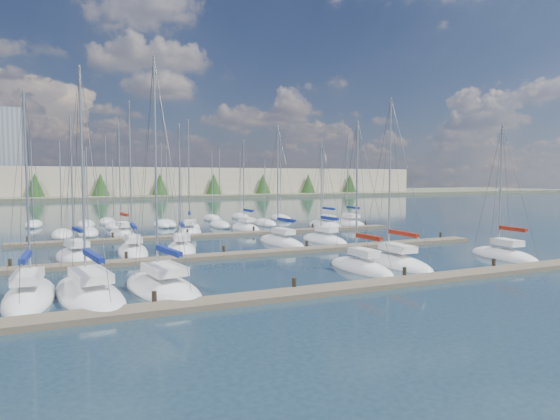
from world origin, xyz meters
name	(u,v)px	position (x,y,z in m)	size (l,w,h in m)	color
ground	(173,216)	(0.00, 60.00, 0.00)	(400.00, 400.00, 0.00)	#233846
dock_near	(360,286)	(0.00, 2.01, 0.15)	(44.00, 1.93, 1.10)	#6B5E4C
dock_mid	(271,252)	(0.00, 16.01, 0.15)	(44.00, 1.93, 1.10)	#6B5E4C
dock_far	(224,234)	(0.00, 30.01, 0.15)	(44.00, 1.93, 1.10)	#6B5E4C
sailboat_n	(122,234)	(-10.65, 34.83, 0.20)	(3.40, 7.77, 13.67)	white
sailboat_o	(190,232)	(-3.01, 34.18, 0.19)	(4.45, 8.13, 14.42)	white
sailboat_b	(89,294)	(-15.02, 6.49, 0.17)	(4.86, 10.53, 13.71)	white
sailboat_d	(361,268)	(3.19, 6.76, 0.19)	(2.58, 6.97, 11.52)	white
sailboat_r	(349,224)	(19.85, 34.68, 0.19)	(2.83, 8.42, 13.63)	white
sailboat_e	(394,262)	(6.84, 7.69, 0.18)	(2.88, 8.60, 13.57)	white
sailboat_i	(133,251)	(-11.00, 21.34, 0.19)	(2.72, 8.79, 14.22)	white
sailboat_k	(281,242)	(3.35, 21.31, 0.19)	(3.03, 8.46, 12.69)	white
sailboat_j	(181,249)	(-6.82, 20.81, 0.18)	(3.45, 7.49, 12.34)	white
sailboat_a	(30,296)	(-18.04, 7.33, 0.18)	(2.79, 8.57, 12.22)	white
sailboat_p	(246,228)	(4.50, 35.07, 0.19)	(2.88, 7.25, 12.27)	white
sailboat_c	(162,288)	(-11.00, 6.42, 0.18)	(4.88, 9.29, 14.57)	white
sailboat_h	(76,257)	(-15.64, 20.16, 0.18)	(4.26, 7.71, 12.40)	white
sailboat_g	(504,256)	(17.07, 6.39, 0.19)	(2.95, 7.10, 11.86)	white
sailboat_q	(325,225)	(15.75, 34.34, 0.17)	(3.15, 8.24, 11.87)	white
sailboat_l	(324,240)	(8.17, 21.04, 0.18)	(3.23, 7.33, 11.04)	white
distant_boats	(164,224)	(-4.34, 43.76, 0.29)	(36.93, 20.75, 13.30)	#9EA0A5
shoreline	(81,175)	(-13.29, 149.77, 7.44)	(400.00, 60.00, 38.00)	#666B51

